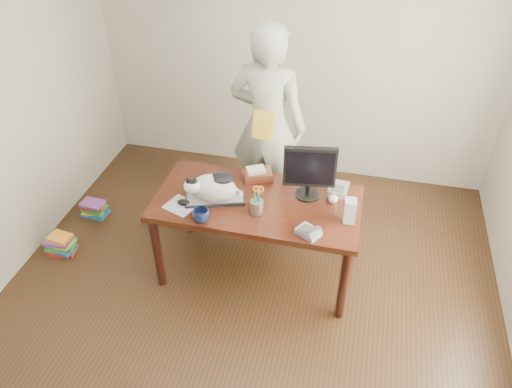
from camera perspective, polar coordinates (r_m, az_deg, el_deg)
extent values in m
plane|color=black|center=(3.98, -1.90, -14.54)|extent=(4.50, 4.50, 0.00)
plane|color=beige|center=(5.00, 4.74, 16.25)|extent=(4.00, 0.00, 4.00)
cube|color=black|center=(3.88, 0.17, -1.04)|extent=(1.60, 0.80, 0.05)
cylinder|color=black|center=(4.08, -11.18, -6.53)|extent=(0.07, 0.07, 0.70)
cylinder|color=black|center=(3.82, 9.98, -10.14)|extent=(0.07, 0.07, 0.70)
cylinder|color=black|center=(4.55, -7.94, -0.81)|extent=(0.07, 0.07, 0.70)
cylinder|color=black|center=(4.32, 10.84, -3.63)|extent=(0.07, 0.07, 0.70)
cube|color=black|center=(4.36, 1.26, -1.54)|extent=(1.45, 0.03, 0.50)
cube|color=black|center=(3.87, -4.70, -0.61)|extent=(0.49, 0.32, 0.02)
cube|color=#9E9EA2|center=(3.86, -4.71, -0.45)|extent=(0.45, 0.28, 0.01)
ellipsoid|color=silver|center=(3.81, -4.78, 0.67)|extent=(0.40, 0.32, 0.22)
ellipsoid|color=silver|center=(3.77, -7.30, 0.90)|extent=(0.16, 0.16, 0.12)
ellipsoid|color=black|center=(3.74, -7.34, 1.38)|extent=(0.11, 0.11, 0.05)
cone|color=black|center=(3.72, -7.82, 1.61)|extent=(0.07, 0.07, 0.07)
cone|color=black|center=(3.72, -6.94, 1.66)|extent=(0.07, 0.07, 0.07)
ellipsoid|color=black|center=(3.75, -3.92, 1.86)|extent=(0.22, 0.20, 0.05)
cylinder|color=silver|center=(3.89, -2.27, 0.42)|extent=(0.13, 0.12, 0.05)
cylinder|color=black|center=(3.93, 5.92, -0.06)|extent=(0.22, 0.22, 0.02)
cylinder|color=black|center=(3.90, 5.97, 0.55)|extent=(0.04, 0.04, 0.09)
cube|color=black|center=(3.76, 6.18, 3.09)|extent=(0.40, 0.11, 0.34)
cube|color=black|center=(3.74, 6.18, 2.89)|extent=(0.36, 0.06, 0.28)
cylinder|color=#96979C|center=(3.72, 0.08, -1.47)|extent=(0.11, 0.11, 0.11)
cylinder|color=black|center=(3.67, -0.21, -0.19)|extent=(0.03, 0.04, 0.16)
cylinder|color=blue|center=(3.65, 0.32, -0.46)|extent=(0.02, 0.04, 0.17)
cylinder|color=maroon|center=(3.67, 0.11, -0.13)|extent=(0.01, 0.04, 0.16)
cylinder|color=#1C8E24|center=(3.65, -0.12, -0.47)|extent=(0.03, 0.03, 0.17)
cylinder|color=#A3A4A8|center=(3.65, 0.21, -0.24)|extent=(0.02, 0.03, 0.12)
cylinder|color=#A3A4A8|center=(3.64, 0.35, -0.25)|extent=(0.02, 0.03, 0.12)
torus|color=orange|center=(3.61, 0.00, 0.61)|extent=(0.05, 0.03, 0.05)
torus|color=orange|center=(3.60, 0.53, 0.58)|extent=(0.05, 0.03, 0.05)
cube|color=#A1A6AD|center=(3.85, -8.60, -1.32)|extent=(0.28, 0.26, 0.00)
ellipsoid|color=black|center=(3.85, -8.25, -0.95)|extent=(0.12, 0.09, 0.04)
imported|color=#0D1635|center=(3.67, -6.30, -2.43)|extent=(0.18, 0.18, 0.10)
cube|color=slate|center=(3.57, 6.03, -4.34)|extent=(0.20, 0.19, 0.04)
cube|color=#454548|center=(3.56, 5.62, -3.93)|extent=(0.10, 0.10, 0.01)
cube|color=#A3A4A8|center=(3.54, 6.60, -4.17)|extent=(0.11, 0.14, 0.05)
cube|color=#AFB0B2|center=(3.68, 10.68, -1.87)|extent=(0.09, 0.10, 0.19)
sphere|color=beige|center=(3.87, 8.82, -0.57)|extent=(0.07, 0.07, 0.07)
cube|color=#461712|center=(4.10, 0.16, 2.10)|extent=(0.28, 0.25, 0.04)
cube|color=#56331D|center=(4.08, 0.32, 2.47)|extent=(0.25, 0.21, 0.03)
cube|color=white|center=(4.07, 0.02, 2.78)|extent=(0.19, 0.17, 0.02)
cube|color=slate|center=(3.99, 9.39, 0.55)|extent=(0.16, 0.20, 0.05)
cube|color=#454548|center=(3.95, 9.34, 0.66)|extent=(0.10, 0.10, 0.01)
imported|color=beige|center=(4.44, 1.35, 7.77)|extent=(0.73, 0.52, 1.89)
cube|color=yellow|center=(4.24, 0.87, 7.90)|extent=(0.19, 0.12, 0.25)
cube|color=#B12219|center=(4.83, -21.19, -6.02)|extent=(0.25, 0.19, 0.03)
cube|color=#1A5D9D|center=(4.80, -21.20, -5.82)|extent=(0.23, 0.18, 0.03)
cube|color=#288630|center=(4.80, -21.39, -5.40)|extent=(0.27, 0.22, 0.03)
cube|color=yellow|center=(4.77, -21.39, -5.21)|extent=(0.21, 0.16, 0.03)
cube|color=#733483|center=(4.75, -21.67, -4.97)|extent=(0.23, 0.17, 0.03)
cube|color=orange|center=(4.73, -21.50, -4.63)|extent=(0.21, 0.17, 0.03)
cube|color=#1A5D9D|center=(5.15, -17.87, -2.08)|extent=(0.25, 0.19, 0.03)
cube|color=orange|center=(5.14, -17.98, -1.74)|extent=(0.22, 0.19, 0.03)
cube|color=#288630|center=(5.11, -17.92, -1.59)|extent=(0.24, 0.19, 0.03)
cube|color=#B12219|center=(5.10, -18.02, -1.22)|extent=(0.21, 0.16, 0.03)
cube|color=#733483|center=(5.08, -18.21, -1.04)|extent=(0.22, 0.17, 0.03)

